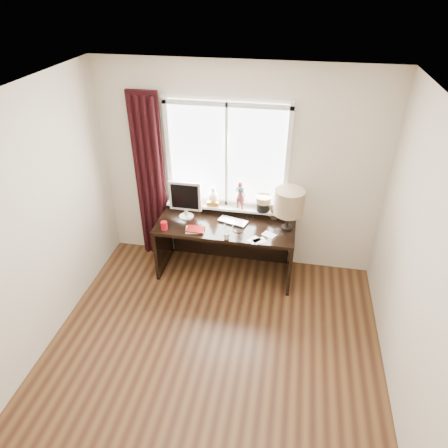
% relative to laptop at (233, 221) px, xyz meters
% --- Properties ---
extents(floor, '(3.50, 4.00, 0.00)m').
position_rel_laptop_xyz_m(floor, '(0.02, -1.69, -0.76)').
color(floor, brown).
rests_on(floor, ground).
extents(ceiling, '(3.50, 4.00, 0.00)m').
position_rel_laptop_xyz_m(ceiling, '(0.02, -1.69, 1.84)').
color(ceiling, white).
rests_on(ceiling, wall_back).
extents(wall_back, '(3.50, 0.00, 2.60)m').
position_rel_laptop_xyz_m(wall_back, '(0.02, 0.31, 0.54)').
color(wall_back, beige).
rests_on(wall_back, ground).
extents(wall_left, '(0.00, 4.00, 2.60)m').
position_rel_laptop_xyz_m(wall_left, '(-1.73, -1.69, 0.54)').
color(wall_left, beige).
rests_on(wall_left, ground).
extents(wall_right, '(0.00, 4.00, 2.60)m').
position_rel_laptop_xyz_m(wall_right, '(1.77, -1.69, 0.54)').
color(wall_right, beige).
rests_on(wall_right, ground).
extents(laptop, '(0.41, 0.32, 0.03)m').
position_rel_laptop_xyz_m(laptop, '(0.00, 0.00, 0.00)').
color(laptop, silver).
rests_on(laptop, desk).
extents(mug, '(0.12, 0.12, 0.09)m').
position_rel_laptop_xyz_m(mug, '(-0.02, -0.36, 0.03)').
color(mug, white).
rests_on(mug, desk).
extents(red_cup, '(0.08, 0.08, 0.10)m').
position_rel_laptop_xyz_m(red_cup, '(-0.79, -0.31, 0.04)').
color(red_cup, '#AA0A14').
rests_on(red_cup, desk).
extents(window, '(1.52, 0.22, 1.40)m').
position_rel_laptop_xyz_m(window, '(-0.13, 0.26, 0.54)').
color(window, white).
rests_on(window, ground).
extents(curtain, '(0.38, 0.09, 2.25)m').
position_rel_laptop_xyz_m(curtain, '(-1.12, 0.22, 0.35)').
color(curtain, black).
rests_on(curtain, floor).
extents(desk, '(1.70, 0.70, 0.75)m').
position_rel_laptop_xyz_m(desk, '(-0.08, 0.04, -0.26)').
color(desk, black).
rests_on(desk, floor).
extents(monitor, '(0.40, 0.18, 0.49)m').
position_rel_laptop_xyz_m(monitor, '(-0.61, 0.02, 0.26)').
color(monitor, beige).
rests_on(monitor, desk).
extents(notebook_stack, '(0.25, 0.20, 0.03)m').
position_rel_laptop_xyz_m(notebook_stack, '(-0.42, -0.26, 0.00)').
color(notebook_stack, beige).
rests_on(notebook_stack, desk).
extents(brush_holder, '(0.09, 0.09, 0.25)m').
position_rel_laptop_xyz_m(brush_holder, '(0.49, 0.18, 0.05)').
color(brush_holder, black).
rests_on(brush_holder, desk).
extents(icon_frame, '(0.10, 0.04, 0.13)m').
position_rel_laptop_xyz_m(icon_frame, '(0.47, 0.22, 0.05)').
color(icon_frame, gold).
rests_on(icon_frame, desk).
extents(table_lamp, '(0.35, 0.35, 0.52)m').
position_rel_laptop_xyz_m(table_lamp, '(0.66, -0.02, 0.35)').
color(table_lamp, black).
rests_on(table_lamp, desk).
extents(loose_papers, '(0.34, 0.32, 0.00)m').
position_rel_laptop_xyz_m(loose_papers, '(0.38, -0.29, -0.01)').
color(loose_papers, white).
rests_on(loose_papers, desk).
extents(desk_cables, '(0.25, 0.47, 0.01)m').
position_rel_laptop_xyz_m(desk_cables, '(0.11, -0.01, -0.01)').
color(desk_cables, black).
rests_on(desk_cables, desk).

